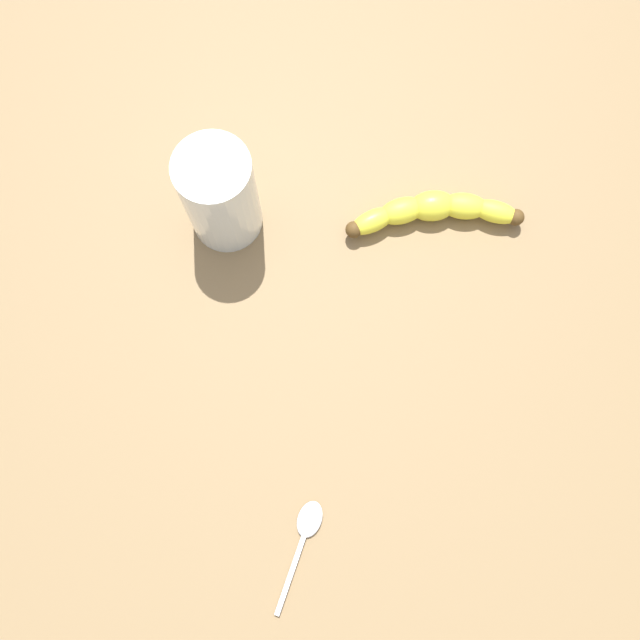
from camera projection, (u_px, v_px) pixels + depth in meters
The scene contains 4 objects.
wooden_tabletop at pixel (346, 336), 75.06cm from camera, with size 120.00×120.00×3.00cm, color olive.
banana at pixel (433, 211), 75.29cm from camera, with size 17.57×10.52×3.32cm.
smoothie_glass at pixel (221, 197), 71.03cm from camera, with size 7.72×7.72×12.79cm.
teaspoon at pixel (307, 526), 68.31cm from camera, with size 9.74×8.00×0.80cm.
Camera 1 is at (11.57, 12.79, 74.63)cm, focal length 38.92 mm.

